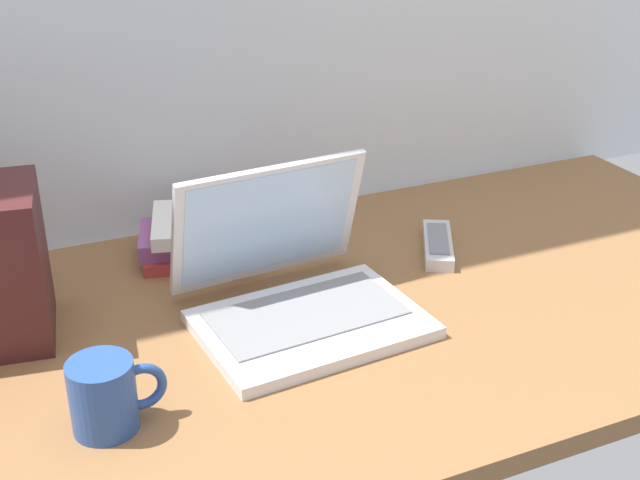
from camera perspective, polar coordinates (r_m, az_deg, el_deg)
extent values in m
cube|color=brown|center=(1.27, 1.24, -5.25)|extent=(1.60, 0.76, 0.03)
cube|color=silver|center=(1.21, -0.59, -5.68)|extent=(0.33, 0.24, 0.02)
cube|color=slate|center=(1.22, -0.93, -4.93)|extent=(0.28, 0.16, 0.00)
cube|color=silver|center=(1.27, -3.51, 1.23)|extent=(0.30, 0.09, 0.20)
cube|color=#A5C6EA|center=(1.27, -3.40, 1.20)|extent=(0.27, 0.07, 0.17)
cylinder|color=#26478C|center=(1.04, -14.35, -10.10)|extent=(0.08, 0.08, 0.09)
torus|color=#26478C|center=(1.04, -11.89, -9.61)|extent=(0.06, 0.01, 0.06)
cylinder|color=brown|center=(1.02, -14.59, -8.31)|extent=(0.07, 0.07, 0.00)
cube|color=#B7B7B7|center=(1.45, 7.91, -0.34)|extent=(0.12, 0.16, 0.02)
cube|color=slate|center=(1.44, 7.93, 0.11)|extent=(0.09, 0.12, 0.00)
cube|color=#B23333|center=(1.43, -7.87, -0.65)|extent=(0.22, 0.18, 0.02)
cube|color=#8C4C8C|center=(1.42, -7.93, 0.21)|extent=(0.23, 0.17, 0.03)
cube|color=silver|center=(1.41, -7.99, 1.15)|extent=(0.19, 0.19, 0.02)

